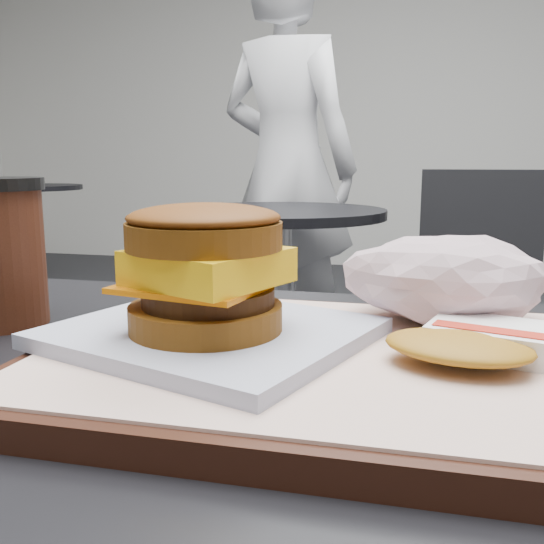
{
  "coord_description": "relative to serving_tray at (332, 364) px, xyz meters",
  "views": [
    {
      "loc": [
        0.1,
        -0.33,
        0.91
      ],
      "look_at": [
        0.01,
        0.06,
        0.83
      ],
      "focal_mm": 40.0,
      "sensor_mm": 36.0,
      "label": 1
    }
  ],
  "objects": [
    {
      "name": "serving_tray",
      "position": [
        0.0,
        0.0,
        0.0
      ],
      "size": [
        0.38,
        0.28,
        0.02
      ],
      "color": "black",
      "rests_on": "customer_table"
    },
    {
      "name": "breakfast_sandwich",
      "position": [
        -0.08,
        -0.01,
        0.05
      ],
      "size": [
        0.23,
        0.22,
        0.09
      ],
      "color": "silver",
      "rests_on": "serving_tray"
    },
    {
      "name": "napkin",
      "position": [
        -0.54,
        1.5,
        -0.03
      ],
      "size": [
        0.13,
        0.13,
        0.0
      ],
      "primitive_type": "cube",
      "rotation": [
        0.0,
        0.0,
        -0.11
      ],
      "color": "white",
      "rests_on": "neighbor_table"
    },
    {
      "name": "neighbor_chair",
      "position": [
        0.13,
        1.76,
        -0.27
      ],
      "size": [
        0.6,
        0.42,
        0.88
      ],
      "color": "#B0B0B5",
      "rests_on": "ground"
    },
    {
      "name": "crumpled_wrapper",
      "position": [
        0.07,
        0.09,
        0.04
      ],
      "size": [
        0.15,
        0.12,
        0.07
      ],
      "primitive_type": null,
      "color": "silver",
      "rests_on": "serving_tray"
    },
    {
      "name": "hash_brown",
      "position": [
        0.09,
        0.0,
        0.02
      ],
      "size": [
        0.13,
        0.11,
        0.02
      ],
      "color": "white",
      "rests_on": "serving_tray"
    },
    {
      "name": "patron",
      "position": [
        -0.51,
        2.19,
        0.1
      ],
      "size": [
        0.74,
        0.61,
        1.75
      ],
      "primitive_type": "imported",
      "rotation": [
        0.0,
        0.0,
        2.8
      ],
      "color": "silver",
      "rests_on": "ground"
    },
    {
      "name": "neighbor_table",
      "position": [
        -0.4,
        1.61,
        -0.23
      ],
      "size": [
        0.7,
        0.7,
        0.75
      ],
      "color": "black",
      "rests_on": "ground"
    },
    {
      "name": "bg_table_mid",
      "position": [
        -2.45,
        3.16,
        -0.22
      ],
      "size": [
        0.66,
        0.66,
        0.75
      ],
      "color": "black",
      "rests_on": "ground"
    }
  ]
}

